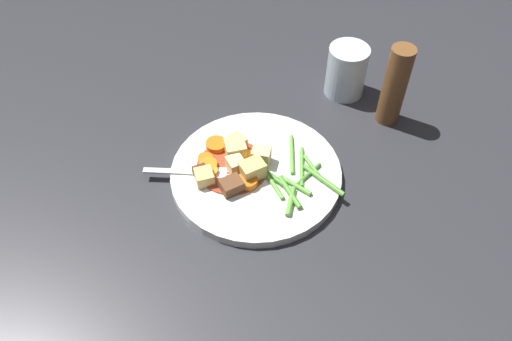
# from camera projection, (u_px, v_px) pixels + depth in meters

# --- Properties ---
(ground_plane) EXTENTS (3.00, 3.00, 0.00)m
(ground_plane) POSITION_uv_depth(u_px,v_px,m) (256.00, 177.00, 0.82)
(ground_plane) COLOR #2D2D33
(dinner_plate) EXTENTS (0.27, 0.27, 0.02)m
(dinner_plate) POSITION_uv_depth(u_px,v_px,m) (256.00, 174.00, 0.81)
(dinner_plate) COLOR white
(dinner_plate) RESTS_ON ground_plane
(stew_sauce) EXTENTS (0.11, 0.11, 0.00)m
(stew_sauce) POSITION_uv_depth(u_px,v_px,m) (232.00, 167.00, 0.81)
(stew_sauce) COLOR #93381E
(stew_sauce) RESTS_ON dinner_plate
(carrot_slice_0) EXTENTS (0.05, 0.05, 0.01)m
(carrot_slice_0) POSITION_uv_depth(u_px,v_px,m) (216.00, 145.00, 0.84)
(carrot_slice_0) COLOR orange
(carrot_slice_0) RESTS_ON dinner_plate
(carrot_slice_1) EXTENTS (0.03, 0.03, 0.01)m
(carrot_slice_1) POSITION_uv_depth(u_px,v_px,m) (238.00, 180.00, 0.79)
(carrot_slice_1) COLOR orange
(carrot_slice_1) RESTS_ON dinner_plate
(carrot_slice_2) EXTENTS (0.04, 0.04, 0.01)m
(carrot_slice_2) POSITION_uv_depth(u_px,v_px,m) (248.00, 182.00, 0.79)
(carrot_slice_2) COLOR orange
(carrot_slice_2) RESTS_ON dinner_plate
(carrot_slice_3) EXTENTS (0.03, 0.03, 0.01)m
(carrot_slice_3) POSITION_uv_depth(u_px,v_px,m) (210.00, 172.00, 0.80)
(carrot_slice_3) COLOR orange
(carrot_slice_3) RESTS_ON dinner_plate
(carrot_slice_4) EXTENTS (0.03, 0.03, 0.01)m
(carrot_slice_4) POSITION_uv_depth(u_px,v_px,m) (205.00, 159.00, 0.82)
(carrot_slice_4) COLOR orange
(carrot_slice_4) RESTS_ON dinner_plate
(carrot_slice_5) EXTENTS (0.04, 0.04, 0.01)m
(carrot_slice_5) POSITION_uv_depth(u_px,v_px,m) (245.00, 158.00, 0.82)
(carrot_slice_5) COLOR orange
(carrot_slice_5) RESTS_ON dinner_plate
(carrot_slice_6) EXTENTS (0.03, 0.03, 0.01)m
(carrot_slice_6) POSITION_uv_depth(u_px,v_px,m) (249.00, 168.00, 0.81)
(carrot_slice_6) COLOR orange
(carrot_slice_6) RESTS_ON dinner_plate
(carrot_slice_7) EXTENTS (0.04, 0.04, 0.01)m
(carrot_slice_7) POSITION_uv_depth(u_px,v_px,m) (208.00, 165.00, 0.81)
(carrot_slice_7) COLOR orange
(carrot_slice_7) RESTS_ON dinner_plate
(potato_chunk_0) EXTENTS (0.05, 0.05, 0.03)m
(potato_chunk_0) POSITION_uv_depth(u_px,v_px,m) (254.00, 171.00, 0.79)
(potato_chunk_0) COLOR #DBBC6B
(potato_chunk_0) RESTS_ON dinner_plate
(potato_chunk_1) EXTENTS (0.05, 0.05, 0.03)m
(potato_chunk_1) POSITION_uv_depth(u_px,v_px,m) (235.00, 150.00, 0.82)
(potato_chunk_1) COLOR #E5CC7A
(potato_chunk_1) RESTS_ON dinner_plate
(potato_chunk_2) EXTENTS (0.04, 0.04, 0.03)m
(potato_chunk_2) POSITION_uv_depth(u_px,v_px,m) (236.00, 165.00, 0.80)
(potato_chunk_2) COLOR #EAD68C
(potato_chunk_2) RESTS_ON dinner_plate
(potato_chunk_3) EXTENTS (0.04, 0.04, 0.03)m
(potato_chunk_3) POSITION_uv_depth(u_px,v_px,m) (236.00, 144.00, 0.83)
(potato_chunk_3) COLOR #DBBC6B
(potato_chunk_3) RESTS_ON dinner_plate
(potato_chunk_4) EXTENTS (0.04, 0.04, 0.02)m
(potato_chunk_4) POSITION_uv_depth(u_px,v_px,m) (204.00, 177.00, 0.79)
(potato_chunk_4) COLOR #DBBC6B
(potato_chunk_4) RESTS_ON dinner_plate
(potato_chunk_5) EXTENTS (0.03, 0.03, 0.03)m
(potato_chunk_5) POSITION_uv_depth(u_px,v_px,m) (262.00, 156.00, 0.81)
(potato_chunk_5) COLOR #EAD68C
(potato_chunk_5) RESTS_ON dinner_plate
(meat_chunk_0) EXTENTS (0.03, 0.03, 0.02)m
(meat_chunk_0) POSITION_uv_depth(u_px,v_px,m) (201.00, 172.00, 0.80)
(meat_chunk_0) COLOR #4C2B19
(meat_chunk_0) RESTS_ON dinner_plate
(meat_chunk_1) EXTENTS (0.04, 0.04, 0.02)m
(meat_chunk_1) POSITION_uv_depth(u_px,v_px,m) (232.00, 186.00, 0.78)
(meat_chunk_1) COLOR brown
(meat_chunk_1) RESTS_ON dinner_plate
(green_bean_0) EXTENTS (0.03, 0.08, 0.01)m
(green_bean_0) POSITION_uv_depth(u_px,v_px,m) (302.00, 167.00, 0.81)
(green_bean_0) COLOR #66AD42
(green_bean_0) RESTS_ON dinner_plate
(green_bean_1) EXTENTS (0.06, 0.02, 0.01)m
(green_bean_1) POSITION_uv_depth(u_px,v_px,m) (295.00, 185.00, 0.78)
(green_bean_1) COLOR #66AD42
(green_bean_1) RESTS_ON dinner_plate
(green_bean_2) EXTENTS (0.06, 0.05, 0.01)m
(green_bean_2) POSITION_uv_depth(u_px,v_px,m) (290.00, 192.00, 0.77)
(green_bean_2) COLOR #599E38
(green_bean_2) RESTS_ON dinner_plate
(green_bean_3) EXTENTS (0.05, 0.04, 0.01)m
(green_bean_3) POSITION_uv_depth(u_px,v_px,m) (313.00, 168.00, 0.81)
(green_bean_3) COLOR #66AD42
(green_bean_3) RESTS_ON dinner_plate
(green_bean_4) EXTENTS (0.07, 0.06, 0.01)m
(green_bean_4) POSITION_uv_depth(u_px,v_px,m) (271.00, 180.00, 0.79)
(green_bean_4) COLOR #66AD42
(green_bean_4) RESTS_ON dinner_plate
(green_bean_5) EXTENTS (0.08, 0.04, 0.01)m
(green_bean_5) POSITION_uv_depth(u_px,v_px,m) (324.00, 180.00, 0.79)
(green_bean_5) COLOR #599E38
(green_bean_5) RESTS_ON dinner_plate
(green_bean_6) EXTENTS (0.03, 0.06, 0.01)m
(green_bean_6) POSITION_uv_depth(u_px,v_px,m) (308.00, 175.00, 0.80)
(green_bean_6) COLOR #4C8E33
(green_bean_6) RESTS_ON dinner_plate
(green_bean_7) EXTENTS (0.07, 0.03, 0.01)m
(green_bean_7) POSITION_uv_depth(u_px,v_px,m) (265.00, 174.00, 0.80)
(green_bean_7) COLOR #4C8E33
(green_bean_7) RESTS_ON dinner_plate
(green_bean_8) EXTENTS (0.02, 0.05, 0.01)m
(green_bean_8) POSITION_uv_depth(u_px,v_px,m) (291.00, 201.00, 0.76)
(green_bean_8) COLOR #66AD42
(green_bean_8) RESTS_ON dinner_plate
(green_bean_9) EXTENTS (0.04, 0.08, 0.01)m
(green_bean_9) POSITION_uv_depth(u_px,v_px,m) (292.00, 154.00, 0.83)
(green_bean_9) COLOR #66AD42
(green_bean_9) RESTS_ON dinner_plate
(fork) EXTENTS (0.17, 0.08, 0.00)m
(fork) POSITION_uv_depth(u_px,v_px,m) (202.00, 173.00, 0.80)
(fork) COLOR silver
(fork) RESTS_ON dinner_plate
(water_glass) EXTENTS (0.07, 0.07, 0.10)m
(water_glass) POSITION_uv_depth(u_px,v_px,m) (346.00, 71.00, 0.92)
(water_glass) COLOR silver
(water_glass) RESTS_ON ground_plane
(pepper_mill) EXTENTS (0.04, 0.04, 0.15)m
(pepper_mill) POSITION_uv_depth(u_px,v_px,m) (395.00, 86.00, 0.86)
(pepper_mill) COLOR brown
(pepper_mill) RESTS_ON ground_plane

